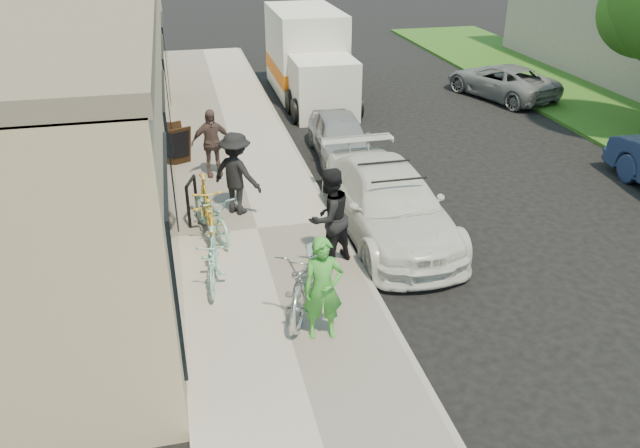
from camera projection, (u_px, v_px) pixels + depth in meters
ground at (409, 309)px, 9.87m from camera, size 120.00×120.00×0.00m
sidewalk at (257, 232)px, 12.03m from camera, size 3.00×34.00×0.15m
curb at (335, 224)px, 12.35m from camera, size 0.12×34.00×0.13m
storefront at (89, 74)px, 14.77m from camera, size 3.60×20.00×4.22m
bike_rack at (192, 196)px, 12.03m from camera, size 0.23×0.60×0.88m
sandwich_board at (177, 144)px, 14.77m from camera, size 0.76×0.76×0.94m
sedan_white at (389, 203)px, 11.82m from camera, size 1.88×4.52×1.35m
sedan_silver at (340, 136)px, 15.49m from camera, size 1.52×3.35×1.12m
moving_truck at (309, 60)px, 20.14m from camera, size 2.13×5.56×2.72m
far_car_gray at (501, 81)px, 20.41m from camera, size 2.92×4.27×1.08m
tandem_bike at (310, 272)px, 9.49m from camera, size 1.57×2.29×1.14m
woman_rider at (323, 289)px, 8.68m from camera, size 0.60×0.43×1.57m
man_standing at (329, 217)px, 10.48m from camera, size 1.06×1.00×1.74m
cruiser_bike_a at (213, 259)px, 10.06m from camera, size 0.60×1.55×0.91m
cruiser_bike_b at (211, 214)px, 11.55m from camera, size 1.05×1.79×0.89m
cruiser_bike_c at (207, 209)px, 11.45m from camera, size 0.62×1.91×1.13m
bystander_a at (236, 174)px, 12.25m from camera, size 1.22×1.19×1.68m
bystander_b at (211, 143)px, 14.00m from camera, size 0.95×0.50×1.55m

